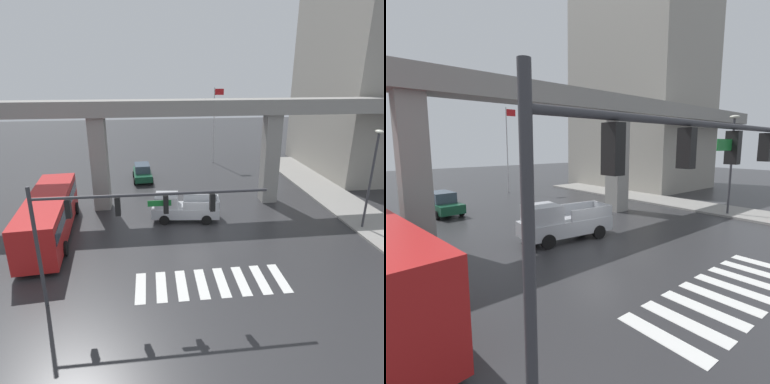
{
  "view_description": "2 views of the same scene",
  "coord_description": "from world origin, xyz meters",
  "views": [
    {
      "loc": [
        -3.03,
        -22.24,
        11.0
      ],
      "look_at": [
        -0.19,
        0.73,
        2.73
      ],
      "focal_mm": 32.13,
      "sensor_mm": 36.0,
      "label": 1
    },
    {
      "loc": [
        -10.41,
        -10.74,
        5.14
      ],
      "look_at": [
        0.1,
        1.75,
        2.61
      ],
      "focal_mm": 28.32,
      "sensor_mm": 36.0,
      "label": 2
    }
  ],
  "objects": [
    {
      "name": "street_lamp_near_corner",
      "position": [
        12.14,
        -1.13,
        4.56
      ],
      "size": [
        0.44,
        0.7,
        7.24
      ],
      "color": "#38383D",
      "rests_on": "ground"
    },
    {
      "name": "sidewalk_east",
      "position": [
        13.34,
        2.0,
        0.07
      ],
      "size": [
        4.0,
        36.0,
        0.15
      ],
      "primitive_type": "cube",
      "color": "gray",
      "rests_on": "ground"
    },
    {
      "name": "office_building",
      "position": [
        20.84,
        14.37,
        16.14
      ],
      "size": [
        10.99,
        15.11,
        32.27
      ],
      "primitive_type": "cube",
      "color": "gray",
      "rests_on": "ground"
    },
    {
      "name": "crosswalk_stripes",
      "position": [
        0.0,
        -6.5,
        0.01
      ],
      "size": [
        8.25,
        2.8,
        0.01
      ],
      "color": "silver",
      "rests_on": "ground"
    },
    {
      "name": "traffic_signal_mast",
      "position": [
        -4.75,
        -7.35,
        4.68
      ],
      "size": [
        10.89,
        0.32,
        6.2
      ],
      "color": "#38383D",
      "rests_on": "ground"
    },
    {
      "name": "flagpole",
      "position": [
        4.86,
        18.99,
        5.28
      ],
      "size": [
        1.16,
        0.12,
        9.03
      ],
      "color": "silver",
      "rests_on": "ground"
    },
    {
      "name": "sedan_dark_green",
      "position": [
        -3.95,
        12.7,
        0.85
      ],
      "size": [
        2.21,
        4.42,
        1.72
      ],
      "color": "#14472D",
      "rests_on": "ground"
    },
    {
      "name": "ground_plane",
      "position": [
        0.0,
        0.0,
        0.0
      ],
      "size": [
        120.0,
        120.0,
        0.0
      ],
      "primitive_type": "plane",
      "color": "#2D2D30"
    },
    {
      "name": "elevated_overpass",
      "position": [
        0.0,
        5.34,
        7.47
      ],
      "size": [
        56.84,
        1.95,
        8.78
      ],
      "color": "gray",
      "rests_on": "ground"
    },
    {
      "name": "pickup_truck",
      "position": [
        -0.82,
        2.07,
        0.99
      ],
      "size": [
        5.29,
        2.53,
        2.08
      ],
      "color": "#A8AAAF",
      "rests_on": "ground"
    }
  ]
}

